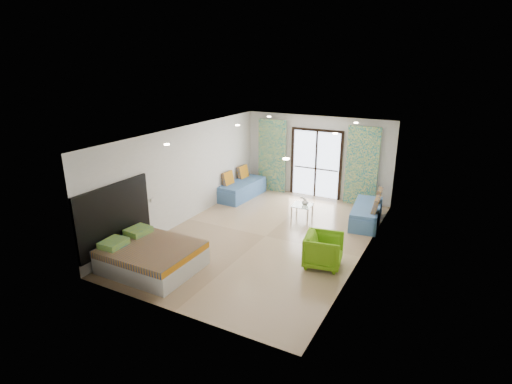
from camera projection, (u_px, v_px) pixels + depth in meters
The scene contains 24 objects.
floor at pixel (266, 236), 10.47m from camera, with size 5.00×7.50×0.01m, color #987B5B, non-canonical shape.
ceiling at pixel (266, 134), 9.62m from camera, with size 5.00×7.50×0.01m, color silver, non-canonical shape.
wall_back at pixel (317, 157), 13.19m from camera, with size 5.00×0.01×2.70m, color silver, non-canonical shape.
wall_front at pixel (169, 245), 6.90m from camera, with size 5.00×0.01×2.70m, color silver, non-canonical shape.
wall_left at pixel (186, 174), 11.16m from camera, with size 0.01×7.50×2.70m, color silver, non-canonical shape.
wall_right at pixel (366, 203), 8.94m from camera, with size 0.01×7.50×2.70m, color silver, non-canonical shape.
balcony_door at pixel (316, 160), 13.20m from camera, with size 1.76×0.08×2.28m.
balcony_rail at pixel (316, 169), 13.30m from camera, with size 1.52×0.03×0.04m, color #595451.
curtain_left at pixel (272, 156), 13.76m from camera, with size 1.00×0.10×2.50m, color silver.
curtain_right at pixel (362, 167), 12.39m from camera, with size 1.00×0.10×2.50m, color silver.
downlight_a at pixel (167, 144), 8.58m from camera, with size 0.12×0.12×0.02m, color #FFE0B2.
downlight_b at pixel (286, 159), 7.33m from camera, with size 0.12×0.12×0.02m, color #FFE0B2.
downlight_c at pixel (237, 125), 11.09m from camera, with size 0.12×0.12×0.02m, color #FFE0B2.
downlight_d at pixel (335, 134), 9.85m from camera, with size 0.12×0.12×0.02m, color #FFE0B2.
downlight_e at pixel (269, 117), 12.77m from camera, with size 0.12×0.12×0.02m, color #FFE0B2.
downlight_f at pixel (356, 123), 11.53m from camera, with size 0.12×0.12×0.02m, color #FFE0B2.
headboard at pixel (115, 216), 8.97m from camera, with size 0.06×2.10×1.50m, color black.
switch_plate at pixel (152, 200), 10.02m from camera, with size 0.02×0.10×0.10m, color silver.
bed at pixel (151, 257), 8.78m from camera, with size 1.98×1.61×0.68m.
daybed_left at pixel (242, 189), 13.37m from camera, with size 0.86×1.98×0.96m.
daybed_right at pixel (367, 213), 11.25m from camera, with size 0.94×1.93×0.92m.
coffee_table at pixel (302, 206), 11.66m from camera, with size 0.59×0.59×0.65m.
vase at pixel (305, 202), 11.62m from camera, with size 0.20×0.21×0.20m, color white.
armchair at pixel (324, 249), 8.86m from camera, with size 0.80×0.75×0.82m, color #6BAF16.
Camera 1 is at (4.26, -8.58, 4.40)m, focal length 28.00 mm.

